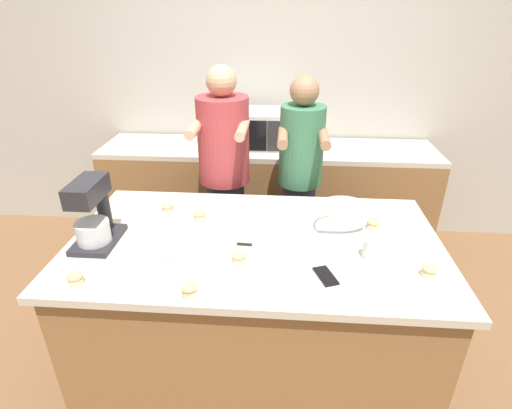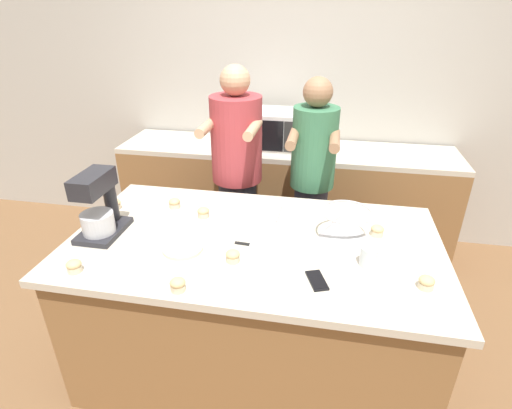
# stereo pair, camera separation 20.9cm
# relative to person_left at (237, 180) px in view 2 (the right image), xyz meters

# --- Properties ---
(ground_plane) EXTENTS (16.00, 16.00, 0.00)m
(ground_plane) POSITION_rel_person_left_xyz_m (0.28, -0.81, -0.87)
(ground_plane) COLOR brown
(back_wall) EXTENTS (10.00, 0.06, 2.70)m
(back_wall) POSITION_rel_person_left_xyz_m (0.28, 0.95, 0.48)
(back_wall) COLOR #B2ADA3
(back_wall) RESTS_ON ground_plane
(island_counter) EXTENTS (1.96, 1.10, 0.89)m
(island_counter) POSITION_rel_person_left_xyz_m (0.28, -0.81, -0.43)
(island_counter) COLOR olive
(island_counter) RESTS_ON ground_plane
(back_counter) EXTENTS (2.80, 0.60, 0.93)m
(back_counter) POSITION_rel_person_left_xyz_m (0.28, 0.60, -0.41)
(back_counter) COLOR olive
(back_counter) RESTS_ON ground_plane
(person_left) EXTENTS (0.37, 0.52, 1.67)m
(person_left) POSITION_rel_person_left_xyz_m (0.00, 0.00, 0.00)
(person_left) COLOR #33384C
(person_left) RESTS_ON ground_plane
(person_right) EXTENTS (0.32, 0.49, 1.61)m
(person_right) POSITION_rel_person_left_xyz_m (0.54, -0.00, -0.02)
(person_right) COLOR #33384C
(person_right) RESTS_ON ground_plane
(stand_mixer) EXTENTS (0.20, 0.30, 0.35)m
(stand_mixer) POSITION_rel_person_left_xyz_m (-0.54, -0.90, 0.17)
(stand_mixer) COLOR #232328
(stand_mixer) RESTS_ON island_counter
(mixing_bowl) EXTENTS (0.27, 0.27, 0.16)m
(mixing_bowl) POSITION_rel_person_left_xyz_m (0.75, -0.70, 0.10)
(mixing_bowl) COLOR #BCBCC1
(mixing_bowl) RESTS_ON island_counter
(baking_tray) EXTENTS (0.37, 0.23, 0.04)m
(baking_tray) POSITION_rel_person_left_xyz_m (0.19, -0.51, 0.03)
(baking_tray) COLOR #BCBCC1
(baking_tray) RESTS_ON island_counter
(microwave_oven) EXTENTS (0.48, 0.39, 0.30)m
(microwave_oven) POSITION_rel_person_left_xyz_m (0.16, 0.60, 0.21)
(microwave_oven) COLOR silver
(microwave_oven) RESTS_ON back_counter
(cell_phone) EXTENTS (0.12, 0.16, 0.01)m
(cell_phone) POSITION_rel_person_left_xyz_m (0.63, -1.11, 0.02)
(cell_phone) COLOR black
(cell_phone) RESTS_ON island_counter
(drinking_glass) EXTENTS (0.08, 0.08, 0.10)m
(drinking_glass) POSITION_rel_person_left_xyz_m (0.86, -0.94, 0.07)
(drinking_glass) COLOR silver
(drinking_glass) RESTS_ON island_counter
(small_plate) EXTENTS (0.21, 0.21, 0.02)m
(small_plate) POSITION_rel_person_left_xyz_m (-0.06, -0.98, 0.03)
(small_plate) COLOR beige
(small_plate) RESTS_ON island_counter
(knife) EXTENTS (0.22, 0.03, 0.01)m
(knife) POSITION_rel_person_left_xyz_m (0.28, -0.87, 0.02)
(knife) COLOR #BCBCC1
(knife) RESTS_ON island_counter
(cupcake_0) EXTENTS (0.07, 0.07, 0.06)m
(cupcake_0) POSITION_rel_person_left_xyz_m (0.04, -1.29, 0.05)
(cupcake_0) COLOR beige
(cupcake_0) RESTS_ON island_counter
(cupcake_1) EXTENTS (0.07, 0.07, 0.06)m
(cupcake_1) POSITION_rel_person_left_xyz_m (-0.27, -0.54, 0.05)
(cupcake_1) COLOR beige
(cupcake_1) RESTS_ON island_counter
(cupcake_2) EXTENTS (0.07, 0.07, 0.06)m
(cupcake_2) POSITION_rel_person_left_xyz_m (0.92, -0.65, 0.05)
(cupcake_2) COLOR beige
(cupcake_2) RESTS_ON island_counter
(cupcake_3) EXTENTS (0.07, 0.07, 0.06)m
(cupcake_3) POSITION_rel_person_left_xyz_m (-0.49, -1.24, 0.05)
(cupcake_3) COLOR beige
(cupcake_3) RESTS_ON island_counter
(cupcake_4) EXTENTS (0.07, 0.07, 0.06)m
(cupcake_4) POSITION_rel_person_left_xyz_m (-0.62, -0.62, 0.05)
(cupcake_4) COLOR beige
(cupcake_4) RESTS_ON island_counter
(cupcake_5) EXTENTS (0.07, 0.07, 0.06)m
(cupcake_5) POSITION_rel_person_left_xyz_m (-0.06, -0.62, 0.05)
(cupcake_5) COLOR beige
(cupcake_5) RESTS_ON island_counter
(cupcake_6) EXTENTS (0.07, 0.07, 0.06)m
(cupcake_6) POSITION_rel_person_left_xyz_m (0.22, -1.03, 0.05)
(cupcake_6) COLOR beige
(cupcake_6) RESTS_ON island_counter
(cupcake_7) EXTENTS (0.07, 0.07, 0.06)m
(cupcake_7) POSITION_rel_person_left_xyz_m (1.10, -1.07, 0.05)
(cupcake_7) COLOR beige
(cupcake_7) RESTS_ON island_counter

